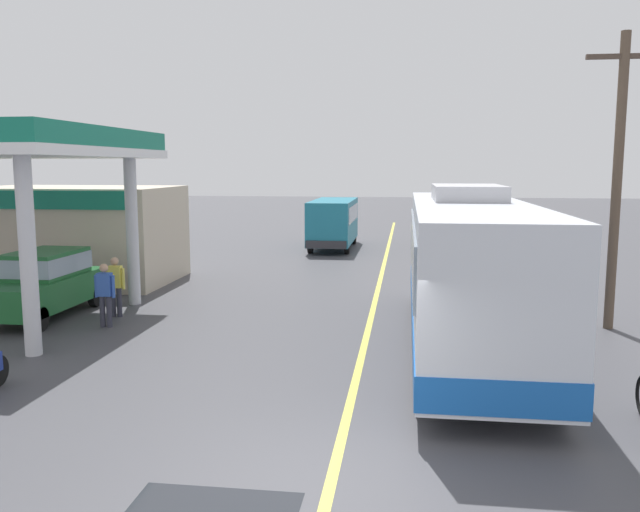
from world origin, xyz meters
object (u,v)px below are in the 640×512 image
object	(u,v)px
coach_bus_main	(469,273)
pedestrian_by_shop	(105,292)
car_at_pump	(44,280)
minibus_opposing_lane	(333,219)
pedestrian_near_pump	(115,283)

from	to	relation	value
coach_bus_main	pedestrian_by_shop	world-z (taller)	coach_bus_main
car_at_pump	pedestrian_by_shop	xyz separation A→B (m)	(2.20, -0.90, -0.08)
car_at_pump	minibus_opposing_lane	world-z (taller)	minibus_opposing_lane
pedestrian_by_shop	pedestrian_near_pump	bearing A→B (deg)	102.39
pedestrian_near_pump	pedestrian_by_shop	bearing A→B (deg)	-77.61
coach_bus_main	minibus_opposing_lane	world-z (taller)	coach_bus_main
car_at_pump	minibus_opposing_lane	bearing A→B (deg)	68.98
coach_bus_main	pedestrian_near_pump	world-z (taller)	coach_bus_main
pedestrian_near_pump	pedestrian_by_shop	world-z (taller)	same
car_at_pump	coach_bus_main	bearing A→B (deg)	-7.97
minibus_opposing_lane	pedestrian_by_shop	distance (m)	17.46
minibus_opposing_lane	pedestrian_by_shop	size ratio (longest dim) A/B	3.69
pedestrian_near_pump	pedestrian_by_shop	distance (m)	1.18
car_at_pump	pedestrian_by_shop	bearing A→B (deg)	-22.18
pedestrian_by_shop	minibus_opposing_lane	bearing A→B (deg)	76.79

